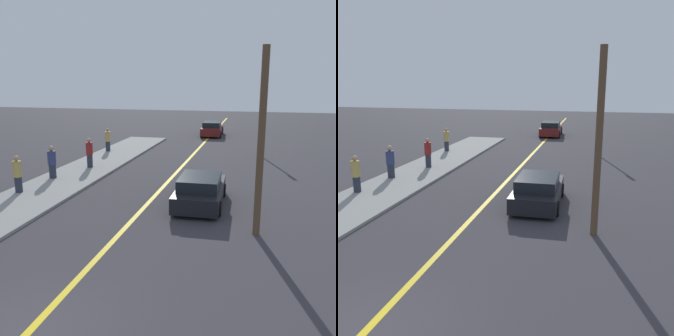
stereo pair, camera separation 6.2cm
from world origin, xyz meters
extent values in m
cube|color=gold|center=(0.00, 18.00, 0.00)|extent=(0.20, 60.00, 0.01)
cube|color=gray|center=(-5.29, 13.42, 0.06)|extent=(3.36, 26.85, 0.12)
cube|color=black|center=(2.22, 9.55, 0.50)|extent=(1.98, 4.20, 0.66)
cube|color=black|center=(2.22, 9.34, 1.06)|extent=(1.70, 2.33, 0.47)
cylinder|color=black|center=(1.30, 10.81, 0.30)|extent=(0.24, 0.61, 0.61)
cylinder|color=black|center=(3.07, 10.86, 0.30)|extent=(0.24, 0.61, 0.61)
cylinder|color=black|center=(1.36, 8.24, 0.30)|extent=(0.24, 0.61, 0.61)
cylinder|color=black|center=(3.14, 8.28, 0.30)|extent=(0.24, 0.61, 0.61)
cube|color=maroon|center=(0.12, 30.21, 0.53)|extent=(1.96, 4.41, 0.69)
cube|color=black|center=(0.12, 29.99, 1.11)|extent=(1.68, 2.44, 0.48)
cylinder|color=black|center=(-0.79, 31.53, 0.33)|extent=(0.24, 0.68, 0.67)
cylinder|color=black|center=(0.94, 31.59, 0.33)|extent=(0.24, 0.68, 0.67)
cylinder|color=black|center=(-0.70, 28.83, 0.33)|extent=(0.24, 0.68, 0.67)
cylinder|color=black|center=(1.03, 28.89, 0.33)|extent=(0.24, 0.68, 0.67)
cylinder|color=#282D3D|center=(-6.20, 8.91, 0.49)|extent=(0.33, 0.33, 0.74)
cylinder|color=tan|center=(-6.20, 8.91, 1.23)|extent=(0.39, 0.39, 0.74)
sphere|color=tan|center=(-6.20, 8.91, 1.73)|extent=(0.26, 0.26, 0.26)
cylinder|color=#282D3D|center=(-6.05, 11.65, 0.48)|extent=(0.37, 0.37, 0.73)
cylinder|color=navy|center=(-6.05, 11.65, 1.21)|extent=(0.44, 0.44, 0.73)
sphere|color=tan|center=(-6.05, 11.65, 1.72)|extent=(0.28, 0.28, 0.28)
cylinder|color=#282D3D|center=(-5.22, 14.43, 0.50)|extent=(0.34, 0.34, 0.75)
cylinder|color=maroon|center=(-5.22, 14.43, 1.25)|extent=(0.40, 0.40, 0.75)
sphere|color=tan|center=(-5.22, 14.43, 1.76)|extent=(0.26, 0.26, 0.26)
cylinder|color=#282D3D|center=(-6.23, 19.64, 0.48)|extent=(0.33, 0.33, 0.72)
cylinder|color=tan|center=(-6.23, 19.64, 1.20)|extent=(0.39, 0.39, 0.72)
sphere|color=tan|center=(-6.23, 19.64, 1.69)|extent=(0.26, 0.26, 0.26)
cylinder|color=slate|center=(4.59, 21.33, 1.86)|extent=(0.12, 0.12, 3.72)
cube|color=black|center=(4.59, 21.15, 3.45)|extent=(0.18, 0.18, 0.55)
sphere|color=green|center=(4.59, 21.06, 3.61)|extent=(0.14, 0.14, 0.14)
cylinder|color=brown|center=(4.60, 6.79, 3.14)|extent=(0.24, 0.24, 6.28)
camera|label=1|loc=(4.52, -5.67, 5.20)|focal=40.00mm
camera|label=2|loc=(4.58, -5.66, 5.20)|focal=40.00mm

